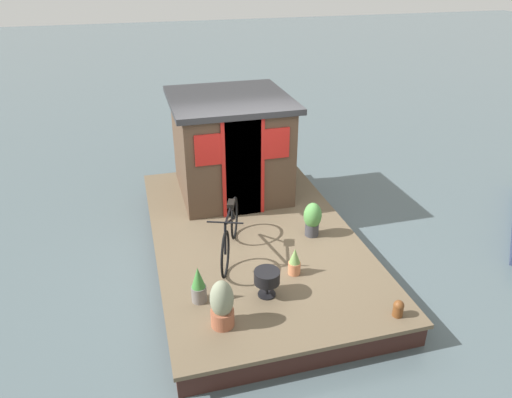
# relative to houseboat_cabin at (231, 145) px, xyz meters

# --- Properties ---
(ground_plane) EXTENTS (60.00, 60.00, 0.00)m
(ground_plane) POSITION_rel_houseboat_cabin_xyz_m (-1.57, 0.00, -1.30)
(ground_plane) COLOR #4C5B60
(houseboat_deck) EXTENTS (5.38, 3.17, 0.39)m
(houseboat_deck) POSITION_rel_houseboat_cabin_xyz_m (-1.57, 0.00, -1.11)
(houseboat_deck) COLOR brown
(houseboat_deck) RESTS_ON ground_plane
(houseboat_cabin) EXTENTS (2.12, 2.09, 1.81)m
(houseboat_cabin) POSITION_rel_houseboat_cabin_xyz_m (0.00, 0.00, 0.00)
(houseboat_cabin) COLOR #4C3828
(houseboat_cabin) RESTS_ON houseboat_deck
(bicycle) EXTENTS (1.59, 0.69, 0.81)m
(bicycle) POSITION_rel_houseboat_cabin_xyz_m (-2.11, 0.49, -0.54)
(bicycle) COLOR black
(bicycle) RESTS_ON houseboat_deck
(potted_plant_succulent) EXTENTS (0.18, 0.18, 0.41)m
(potted_plant_succulent) POSITION_rel_houseboat_cabin_xyz_m (-2.82, -0.28, -0.72)
(potted_plant_succulent) COLOR #C6754C
(potted_plant_succulent) RESTS_ON houseboat_deck
(potted_plant_ivy) EXTENTS (0.20, 0.20, 0.52)m
(potted_plant_ivy) POSITION_rel_houseboat_cabin_xyz_m (-3.06, 1.11, -0.67)
(potted_plant_ivy) COLOR slate
(potted_plant_ivy) RESTS_ON houseboat_deck
(potted_plant_rosemary) EXTENTS (0.29, 0.29, 0.65)m
(potted_plant_rosemary) POSITION_rel_houseboat_cabin_xyz_m (-3.58, 0.91, -0.61)
(potted_plant_rosemary) COLOR #935138
(potted_plant_rosemary) RESTS_ON houseboat_deck
(potted_plant_thyme) EXTENTS (0.29, 0.29, 0.57)m
(potted_plant_thyme) POSITION_rel_houseboat_cabin_xyz_m (-1.91, -0.89, -0.61)
(potted_plant_thyme) COLOR #38383D
(potted_plant_thyme) RESTS_ON houseboat_deck
(charcoal_grill) EXTENTS (0.34, 0.34, 0.38)m
(charcoal_grill) POSITION_rel_houseboat_cabin_xyz_m (-3.17, 0.23, -0.64)
(charcoal_grill) COLOR black
(charcoal_grill) RESTS_ON houseboat_deck
(mooring_bollard) EXTENTS (0.14, 0.14, 0.23)m
(mooring_bollard) POSITION_rel_houseboat_cabin_xyz_m (-3.99, -1.23, -0.80)
(mooring_bollard) COLOR brown
(mooring_bollard) RESTS_ON houseboat_deck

